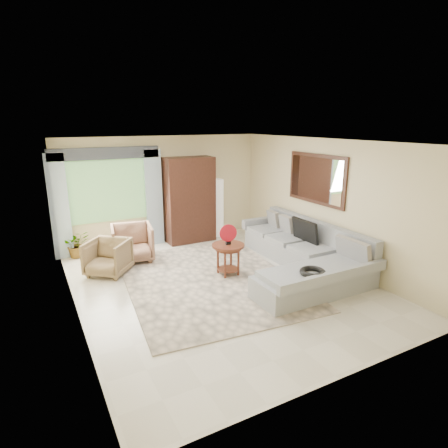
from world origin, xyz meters
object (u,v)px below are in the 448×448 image
coffee_table (228,259)px  sectional_sofa (303,257)px  armchair_left (108,257)px  floor_lamp (217,208)px  armoire (189,200)px  armchair_right (132,243)px  tv_screen (305,231)px  potted_plant (77,244)px

coffee_table → sectional_sofa: bearing=-19.5°
armchair_left → floor_lamp: 3.36m
armoire → sectional_sofa: bearing=-66.9°
coffee_table → armchair_right: (-1.43, 1.68, 0.06)m
tv_screen → floor_lamp: bearing=104.8°
tv_screen → potted_plant: bearing=147.4°
coffee_table → armoire: (0.22, 2.38, 0.72)m
armchair_right → floor_lamp: size_ratio=0.58×
armchair_left → armoire: 2.68m
tv_screen → armchair_right: 3.69m
floor_lamp → coffee_table: bearing=-112.6°
armchair_left → armchair_right: size_ratio=0.88×
tv_screen → floor_lamp: floor_lamp is taller
sectional_sofa → coffee_table: sectional_sofa is taller
armchair_left → potted_plant: (-0.41, 1.31, -0.05)m
sectional_sofa → coffee_table: (-1.45, 0.51, 0.05)m
armchair_right → potted_plant: (-1.04, 0.80, -0.09)m
potted_plant → armchair_left: bearing=-72.5°
sectional_sofa → floor_lamp: floor_lamp is taller
sectional_sofa → potted_plant: (-3.93, 2.99, 0.02)m
coffee_table → armchair_left: 2.37m
tv_screen → floor_lamp: 2.74m
tv_screen → armchair_right: bearing=149.1°
floor_lamp → tv_screen: bearing=-75.2°
potted_plant → floor_lamp: bearing=-0.5°
coffee_table → armchair_right: 2.21m
coffee_table → armoire: 2.50m
sectional_sofa → armoire: bearing=113.1°
tv_screen → armchair_right: tv_screen is taller
sectional_sofa → potted_plant: bearing=142.7°
sectional_sofa → coffee_table: size_ratio=5.47×
armchair_right → armoire: 1.91m
armchair_left → floor_lamp: bearing=62.3°
armchair_left → floor_lamp: (3.08, 1.28, 0.40)m
coffee_table → armchair_right: size_ratio=0.73×
potted_plant → floor_lamp: (3.49, -0.03, 0.45)m
sectional_sofa → armchair_right: sectional_sofa is taller
armchair_right → floor_lamp: bearing=27.1°
tv_screen → armoire: 3.01m
coffee_table → floor_lamp: floor_lamp is taller
armchair_left → potted_plant: size_ratio=1.28×
sectional_sofa → potted_plant: sectional_sofa is taller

